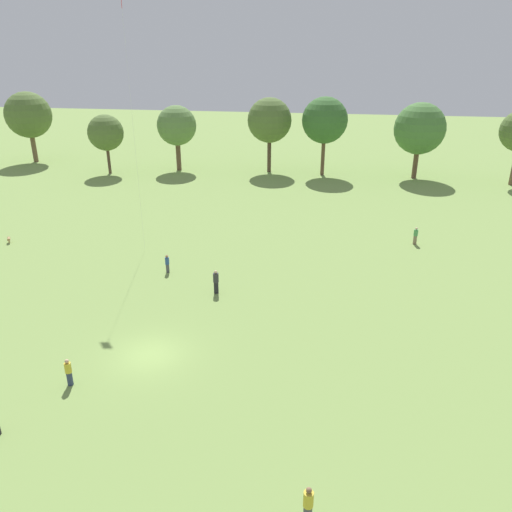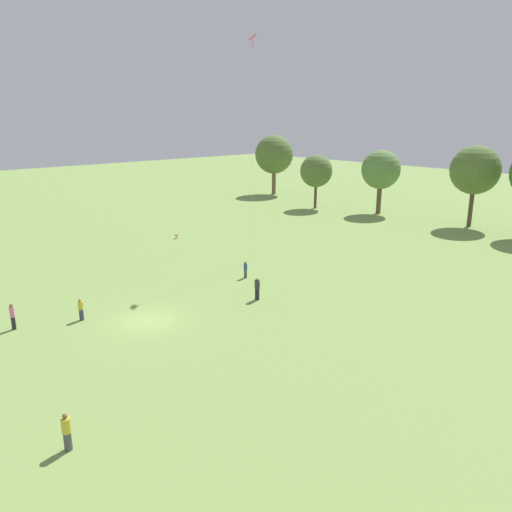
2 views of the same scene
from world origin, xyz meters
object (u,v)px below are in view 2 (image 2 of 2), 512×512
at_px(person_3, 257,289).
at_px(person_5, 13,316).
at_px(person_4, 81,309).
at_px(person_1, 245,269).
at_px(dog_0, 177,235).
at_px(person_0, 67,432).
at_px(kite_2, 253,55).

height_order(person_3, person_5, person_3).
xyz_separation_m(person_4, person_5, (-1.62, -4.25, 0.13)).
xyz_separation_m(person_3, person_5, (-7.25, -16.70, 0.02)).
relative_size(person_1, dog_0, 2.33).
xyz_separation_m(person_0, person_3, (-8.33, 19.24, 0.04)).
relative_size(person_0, person_4, 1.09).
relative_size(person_0, person_3, 0.96).
distance_m(person_0, kite_2, 36.91).
xyz_separation_m(person_1, person_3, (4.97, -3.08, 0.15)).
distance_m(person_0, person_4, 15.52).
bearing_deg(person_3, dog_0, -118.20).
bearing_deg(person_4, person_1, -52.21).
distance_m(person_3, kite_2, 22.21).
distance_m(person_1, kite_2, 20.05).
bearing_deg(dog_0, person_4, -80.53).
height_order(person_5, dog_0, person_5).
distance_m(person_3, person_4, 13.67).
relative_size(person_0, person_5, 0.96).
distance_m(person_5, dog_0, 28.40).
bearing_deg(person_3, person_1, -132.20).
xyz_separation_m(person_4, dog_0, (-16.89, 19.70, -0.45)).
height_order(person_0, person_4, person_0).
bearing_deg(person_3, person_4, -34.67).
height_order(person_0, person_1, person_0).
bearing_deg(dog_0, person_3, -48.98).
height_order(person_4, dog_0, person_4).
xyz_separation_m(person_5, dog_0, (-15.27, 23.94, -0.58)).
bearing_deg(person_1, person_5, -96.20).
bearing_deg(dog_0, person_1, -44.48).
xyz_separation_m(person_3, person_4, (-5.62, -12.45, -0.11)).
bearing_deg(kite_2, person_4, 13.13).
bearing_deg(person_1, dog_0, 167.05).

